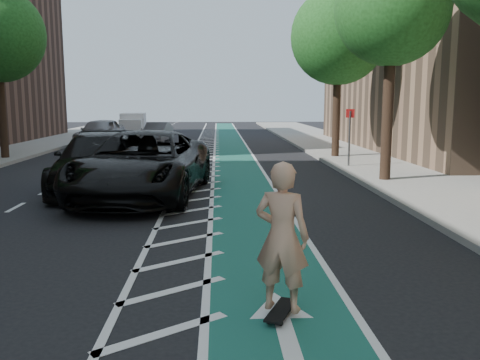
{
  "coord_description": "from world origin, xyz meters",
  "views": [
    {
      "loc": [
        2.18,
        -8.65,
        2.81
      ],
      "look_at": [
        2.66,
        2.27,
        1.1
      ],
      "focal_mm": 38.0,
      "sensor_mm": 36.0,
      "label": 1
    }
  ],
  "objects": [
    {
      "name": "barrel_c",
      "position": [
        -4.0,
        19.0,
        0.4
      ],
      "size": [
        0.63,
        0.63,
        0.85
      ],
      "color": "#E45E0C",
      "rests_on": "ground"
    },
    {
      "name": "bike_lane",
      "position": [
        3.0,
        10.0,
        0.01
      ],
      "size": [
        2.0,
        90.0,
        0.01
      ],
      "primitive_type": "cube",
      "color": "#1A5D53",
      "rests_on": "ground"
    },
    {
      "name": "barrel_b",
      "position": [
        -2.25,
        9.5,
        0.42
      ],
      "size": [
        0.65,
        0.65,
        0.89
      ],
      "color": "#FF610D",
      "rests_on": "ground"
    },
    {
      "name": "buffer_strip",
      "position": [
        1.5,
        10.0,
        0.01
      ],
      "size": [
        1.4,
        90.0,
        0.01
      ],
      "primitive_type": "cube",
      "color": "silver",
      "rests_on": "ground"
    },
    {
      "name": "tree_r_d",
      "position": [
        7.9,
        16.0,
        5.77
      ],
      "size": [
        4.2,
        4.2,
        7.9
      ],
      "color": "#382619",
      "rests_on": "ground"
    },
    {
      "name": "tree_r_c",
      "position": [
        7.9,
        8.0,
        5.77
      ],
      "size": [
        4.2,
        4.2,
        7.9
      ],
      "color": "#382619",
      "rests_on": "ground"
    },
    {
      "name": "skateboarder",
      "position": [
        3.0,
        -2.37,
        1.09
      ],
      "size": [
        0.84,
        0.71,
        1.95
      ],
      "primitive_type": "imported",
      "rotation": [
        0.0,
        0.0,
        2.74
      ],
      "color": "tan",
      "rests_on": "skateboard"
    },
    {
      "name": "barrel_a",
      "position": [
        -2.2,
        9.0,
        0.44
      ],
      "size": [
        0.68,
        0.68,
        0.93
      ],
      "color": "#F74D0D",
      "rests_on": "ground"
    },
    {
      "name": "ground",
      "position": [
        0.0,
        0.0,
        0.0
      ],
      "size": [
        120.0,
        120.0,
        0.0
      ],
      "primitive_type": "plane",
      "color": "black",
      "rests_on": "ground"
    },
    {
      "name": "sidewalk_right",
      "position": [
        9.5,
        10.0,
        0.07
      ],
      "size": [
        5.0,
        90.0,
        0.15
      ],
      "primitive_type": "cube",
      "color": "gray",
      "rests_on": "ground"
    },
    {
      "name": "skateboard",
      "position": [
        3.0,
        -2.37,
        0.09
      ],
      "size": [
        0.53,
        0.84,
        0.11
      ],
      "rotation": [
        0.0,
        0.0,
        -0.4
      ],
      "color": "black",
      "rests_on": "ground"
    },
    {
      "name": "suv_far",
      "position": [
        -1.56,
        7.5,
        0.89
      ],
      "size": [
        3.05,
        6.35,
        1.78
      ],
      "primitive_type": "imported",
      "rotation": [
        0.0,
        0.0,
        0.09
      ],
      "color": "black",
      "rests_on": "ground"
    },
    {
      "name": "curb_right",
      "position": [
        7.05,
        10.0,
        0.08
      ],
      "size": [
        0.12,
        90.0,
        0.16
      ],
      "primitive_type": "cube",
      "color": "gray",
      "rests_on": "ground"
    },
    {
      "name": "car_silver",
      "position": [
        -5.18,
        23.6,
        0.86
      ],
      "size": [
        2.7,
        5.29,
        1.72
      ],
      "primitive_type": "imported",
      "rotation": [
        0.0,
        0.0,
        -0.14
      ],
      "color": "#939297",
      "rests_on": "ground"
    },
    {
      "name": "sign_post",
      "position": [
        7.6,
        12.0,
        1.35
      ],
      "size": [
        0.35,
        0.08,
        2.47
      ],
      "color": "#4C4C4C",
      "rests_on": "ground"
    },
    {
      "name": "car_grey",
      "position": [
        -1.96,
        26.44,
        0.68
      ],
      "size": [
        1.88,
        4.24,
        1.35
      ],
      "primitive_type": "imported",
      "rotation": [
        0.0,
        0.0,
        -0.11
      ],
      "color": "#525156",
      "rests_on": "ground"
    },
    {
      "name": "box_truck",
      "position": [
        -4.96,
        34.65,
        0.81
      ],
      "size": [
        2.12,
        4.33,
        1.76
      ],
      "rotation": [
        0.0,
        0.0,
        0.06
      ],
      "color": "white",
      "rests_on": "ground"
    },
    {
      "name": "suv_near",
      "position": [
        0.0,
        6.23,
        0.97
      ],
      "size": [
        3.94,
        7.26,
        1.93
      ],
      "primitive_type": "imported",
      "rotation": [
        0.0,
        0.0,
        -0.11
      ],
      "color": "black",
      "rests_on": "ground"
    }
  ]
}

